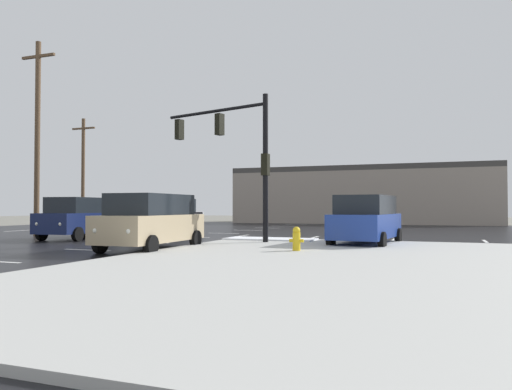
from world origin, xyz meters
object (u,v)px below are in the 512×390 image
at_px(suv_black, 167,216).
at_px(sedan_grey, 135,215).
at_px(utility_pole_mid, 37,135).
at_px(traffic_signal_mast, 236,146).
at_px(suv_navy, 82,217).
at_px(suv_tan, 151,221).
at_px(suv_blue, 366,219).
at_px(fire_hydrant, 296,239).
at_px(utility_pole_far, 83,170).
at_px(suv_silver, 165,214).

xyz_separation_m(suv_black, sedan_grey, (-11.74, 14.06, -0.24)).
bearing_deg(sedan_grey, utility_pole_mid, -67.88).
height_order(traffic_signal_mast, suv_navy, traffic_signal_mast).
distance_m(suv_tan, utility_pole_mid, 12.53).
bearing_deg(suv_blue, sedan_grey, 59.05).
xyz_separation_m(fire_hydrant, suv_blue, (1.68, 4.49, 0.55)).
bearing_deg(suv_black, fire_hydrant, -130.22).
distance_m(suv_blue, utility_pole_mid, 18.08).
xyz_separation_m(fire_hydrant, suv_navy, (-12.07, 3.89, 0.55)).
relative_size(suv_tan, utility_pole_far, 0.55).
bearing_deg(sedan_grey, fire_hydrant, -41.02).
xyz_separation_m(suv_navy, suv_black, (2.66, 3.68, 0.00)).
bearing_deg(suv_tan, utility_pole_far, -135.80).
height_order(suv_blue, utility_pole_mid, utility_pole_mid).
bearing_deg(sedan_grey, suv_blue, -32.28).
xyz_separation_m(suv_navy, sedan_grey, (-9.09, 17.74, -0.24)).
relative_size(suv_tan, sedan_grey, 1.05).
height_order(suv_tan, sedan_grey, suv_tan).
xyz_separation_m(traffic_signal_mast, suv_black, (-5.67, 3.80, -3.16)).
bearing_deg(suv_silver, sedan_grey, 132.13).
height_order(sedan_grey, utility_pole_mid, utility_pole_mid).
xyz_separation_m(suv_tan, utility_pole_far, (-17.41, 17.01, 3.55)).
relative_size(suv_navy, suv_silver, 1.01).
bearing_deg(utility_pole_far, fire_hydrant, -36.16).
xyz_separation_m(suv_navy, utility_pole_mid, (-3.78, 0.92, 4.42)).
height_order(fire_hydrant, utility_pole_far, utility_pole_far).
xyz_separation_m(traffic_signal_mast, suv_navy, (-8.33, 0.11, -3.16)).
xyz_separation_m(utility_pole_mid, utility_pole_far, (-6.89, 11.81, -0.87)).
xyz_separation_m(traffic_signal_mast, fire_hydrant, (3.74, -3.77, -3.71)).
bearing_deg(traffic_signal_mast, suv_navy, 14.21).
bearing_deg(utility_pole_mid, sedan_grey, 107.50).
distance_m(suv_black, utility_pole_far, 16.50).
relative_size(suv_silver, suv_blue, 0.98).
bearing_deg(utility_pole_mid, fire_hydrant, -16.88).
height_order(suv_black, utility_pole_mid, utility_pole_mid).
bearing_deg(sedan_grey, suv_navy, -58.27).
bearing_deg(suv_silver, suv_black, -60.11).
distance_m(suv_silver, utility_pole_mid, 9.88).
bearing_deg(suv_tan, fire_hydrant, 92.70).
relative_size(suv_black, suv_silver, 1.00).
relative_size(suv_navy, utility_pole_mid, 0.47).
distance_m(fire_hydrant, suv_silver, 18.39).
bearing_deg(suv_black, suv_silver, 30.59).
height_order(suv_navy, utility_pole_far, utility_pole_far).
height_order(fire_hydrant, suv_blue, suv_blue).
bearing_deg(suv_black, suv_blue, -106.93).
xyz_separation_m(suv_black, suv_blue, (11.09, -3.08, 0.00)).
height_order(suv_black, sedan_grey, suv_black).
bearing_deg(suv_navy, suv_black, 139.94).
relative_size(suv_black, suv_tan, 1.00).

